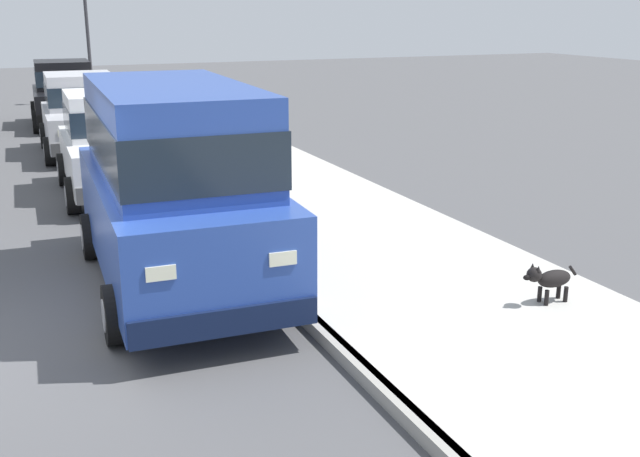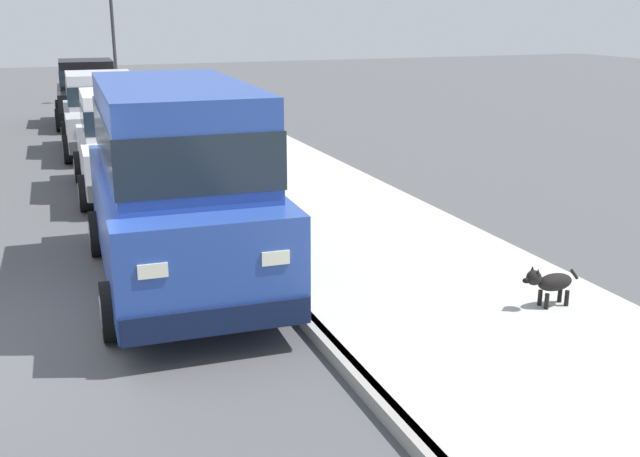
{
  "view_description": "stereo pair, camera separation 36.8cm",
  "coord_description": "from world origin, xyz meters",
  "px_view_note": "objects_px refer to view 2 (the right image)",
  "views": [
    {
      "loc": [
        0.29,
        -8.01,
        3.38
      ],
      "look_at": [
        3.67,
        -0.1,
        0.85
      ],
      "focal_mm": 42.33,
      "sensor_mm": 36.0,
      "label": 1
    },
    {
      "loc": [
        0.63,
        -8.14,
        3.38
      ],
      "look_at": [
        3.67,
        -0.1,
        0.85
      ],
      "focal_mm": 42.33,
      "sensor_mm": 36.0,
      "label": 2
    }
  ],
  "objects_px": {
    "car_black_hatchback": "(88,91)",
    "car_blue_van": "(177,176)",
    "street_lamp": "(112,21)",
    "car_silver_hatchback": "(102,111)",
    "dog_black": "(550,282)",
    "car_white_hatchback": "(127,141)"
  },
  "relations": [
    {
      "from": "dog_black",
      "to": "street_lamp",
      "type": "distance_m",
      "value": 22.46
    },
    {
      "from": "car_white_hatchback",
      "to": "dog_black",
      "type": "relative_size",
      "value": 5.1
    },
    {
      "from": "dog_black",
      "to": "street_lamp",
      "type": "relative_size",
      "value": 0.17
    },
    {
      "from": "car_blue_van",
      "to": "street_lamp",
      "type": "bearing_deg",
      "value": 86.03
    },
    {
      "from": "car_black_hatchback",
      "to": "car_blue_van",
      "type": "bearing_deg",
      "value": -89.96
    },
    {
      "from": "car_blue_van",
      "to": "car_black_hatchback",
      "type": "xyz_separation_m",
      "value": [
        -0.01,
        14.61,
        -0.42
      ]
    },
    {
      "from": "dog_black",
      "to": "street_lamp",
      "type": "height_order",
      "value": "street_lamp"
    },
    {
      "from": "car_blue_van",
      "to": "dog_black",
      "type": "distance_m",
      "value": 4.58
    },
    {
      "from": "car_black_hatchback",
      "to": "car_silver_hatchback",
      "type": "bearing_deg",
      "value": -90.32
    },
    {
      "from": "car_silver_hatchback",
      "to": "street_lamp",
      "type": "relative_size",
      "value": 0.87
    },
    {
      "from": "car_black_hatchback",
      "to": "street_lamp",
      "type": "xyz_separation_m",
      "value": [
        1.37,
        5.0,
        1.93
      ]
    },
    {
      "from": "car_silver_hatchback",
      "to": "dog_black",
      "type": "relative_size",
      "value": 5.1
    },
    {
      "from": "car_blue_van",
      "to": "dog_black",
      "type": "xyz_separation_m",
      "value": [
        3.65,
        -2.59,
        -0.97
      ]
    },
    {
      "from": "car_silver_hatchback",
      "to": "dog_black",
      "type": "distance_m",
      "value": 12.9
    },
    {
      "from": "car_black_hatchback",
      "to": "dog_black",
      "type": "distance_m",
      "value": 17.6
    },
    {
      "from": "car_white_hatchback",
      "to": "dog_black",
      "type": "height_order",
      "value": "car_white_hatchback"
    },
    {
      "from": "car_blue_van",
      "to": "car_black_hatchback",
      "type": "distance_m",
      "value": 14.62
    },
    {
      "from": "car_black_hatchback",
      "to": "dog_black",
      "type": "bearing_deg",
      "value": -78.01
    },
    {
      "from": "car_black_hatchback",
      "to": "car_white_hatchback",
      "type": "bearing_deg",
      "value": -89.85
    },
    {
      "from": "car_silver_hatchback",
      "to": "car_white_hatchback",
      "type": "bearing_deg",
      "value": -89.33
    },
    {
      "from": "car_blue_van",
      "to": "car_silver_hatchback",
      "type": "xyz_separation_m",
      "value": [
        -0.04,
        9.76,
        -0.42
      ]
    },
    {
      "from": "car_black_hatchback",
      "to": "street_lamp",
      "type": "height_order",
      "value": "street_lamp"
    }
  ]
}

